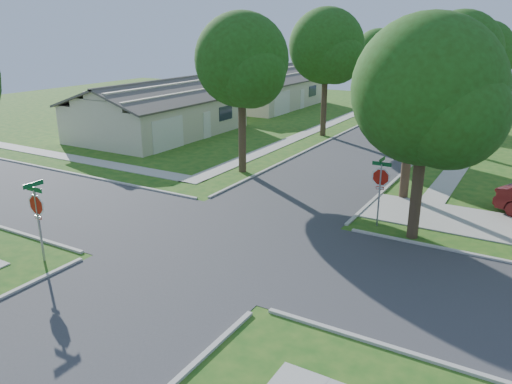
{
  "coord_description": "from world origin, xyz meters",
  "views": [
    {
      "loc": [
        10.18,
        -15.0,
        8.03
      ],
      "look_at": [
        0.37,
        1.86,
        1.6
      ],
      "focal_mm": 35.0,
      "sensor_mm": 36.0,
      "label": 1
    }
  ],
  "objects_px": {
    "tree_w_far": "(378,55)",
    "tree_e_mid": "(460,56)",
    "tree_w_near": "(243,65)",
    "car_curb_east": "(424,132)",
    "stop_sign_sw": "(37,208)",
    "tree_e_near": "(415,82)",
    "house_nw_near": "(160,115)",
    "tree_e_far": "(484,53)",
    "tree_ne_corner": "(428,97)",
    "car_curb_west": "(402,112)",
    "house_nw_far": "(265,92)",
    "tree_w_mid": "(327,50)",
    "stop_sign_ne": "(381,180)"
  },
  "relations": [
    {
      "from": "tree_e_near",
      "to": "car_curb_east",
      "type": "relative_size",
      "value": 1.75
    },
    {
      "from": "house_nw_far",
      "to": "tree_w_near",
      "type": "bearing_deg",
      "value": -63.73
    },
    {
      "from": "stop_sign_sw",
      "to": "tree_w_near",
      "type": "height_order",
      "value": "tree_w_near"
    },
    {
      "from": "car_curb_west",
      "to": "stop_sign_ne",
      "type": "bearing_deg",
      "value": 109.87
    },
    {
      "from": "tree_e_mid",
      "to": "car_curb_east",
      "type": "xyz_separation_m",
      "value": [
        -1.98,
        1.02,
        -5.45
      ]
    },
    {
      "from": "tree_w_far",
      "to": "tree_e_mid",
      "type": "bearing_deg",
      "value": -54.1
    },
    {
      "from": "tree_w_near",
      "to": "car_curb_east",
      "type": "bearing_deg",
      "value": 60.32
    },
    {
      "from": "tree_w_mid",
      "to": "house_nw_near",
      "type": "xyz_separation_m",
      "value": [
        -11.35,
        -6.01,
        -4.97
      ]
    },
    {
      "from": "tree_ne_corner",
      "to": "house_nw_far",
      "type": "relative_size",
      "value": 0.64
    },
    {
      "from": "tree_w_far",
      "to": "house_nw_far",
      "type": "xyz_separation_m",
      "value": [
        -11.34,
        -2.01,
        -3.99
      ]
    },
    {
      "from": "tree_ne_corner",
      "to": "car_curb_east",
      "type": "relative_size",
      "value": 1.83
    },
    {
      "from": "tree_e_near",
      "to": "tree_w_near",
      "type": "bearing_deg",
      "value": 180.0
    },
    {
      "from": "tree_e_mid",
      "to": "house_nw_far",
      "type": "bearing_deg",
      "value": 152.09
    },
    {
      "from": "tree_ne_corner",
      "to": "car_curb_west",
      "type": "distance_m",
      "value": 28.33
    },
    {
      "from": "tree_e_mid",
      "to": "tree_e_far",
      "type": "xyz_separation_m",
      "value": [
        -0.0,
        13.0,
        -0.27
      ]
    },
    {
      "from": "tree_w_near",
      "to": "car_curb_east",
      "type": "relative_size",
      "value": 1.89
    },
    {
      "from": "stop_sign_sw",
      "to": "tree_e_mid",
      "type": "bearing_deg",
      "value": 69.8
    },
    {
      "from": "tree_w_mid",
      "to": "car_curb_west",
      "type": "relative_size",
      "value": 1.97
    },
    {
      "from": "stop_sign_sw",
      "to": "tree_e_mid",
      "type": "distance_m",
      "value": 27.71
    },
    {
      "from": "tree_e_near",
      "to": "house_nw_near",
      "type": "distance_m",
      "value": 21.98
    },
    {
      "from": "tree_w_far",
      "to": "car_curb_west",
      "type": "xyz_separation_m",
      "value": [
        3.45,
        -2.94,
        -4.8
      ]
    },
    {
      "from": "tree_w_far",
      "to": "house_nw_far",
      "type": "distance_m",
      "value": 12.19
    },
    {
      "from": "stop_sign_sw",
      "to": "tree_e_mid",
      "type": "xyz_separation_m",
      "value": [
        9.46,
        25.71,
        4.22
      ]
    },
    {
      "from": "tree_e_near",
      "to": "tree_w_mid",
      "type": "height_order",
      "value": "tree_w_mid"
    },
    {
      "from": "tree_w_mid",
      "to": "stop_sign_sw",
      "type": "bearing_deg",
      "value": -90.13
    },
    {
      "from": "stop_sign_sw",
      "to": "stop_sign_ne",
      "type": "relative_size",
      "value": 1.0
    },
    {
      "from": "tree_ne_corner",
      "to": "car_curb_west",
      "type": "xyz_separation_m",
      "value": [
        -7.56,
        26.86,
        -4.89
      ]
    },
    {
      "from": "tree_e_far",
      "to": "house_nw_far",
      "type": "height_order",
      "value": "tree_e_far"
    },
    {
      "from": "tree_e_mid",
      "to": "tree_ne_corner",
      "type": "xyz_separation_m",
      "value": [
        1.6,
        -16.8,
        -0.66
      ]
    },
    {
      "from": "tree_e_near",
      "to": "tree_w_mid",
      "type": "relative_size",
      "value": 0.87
    },
    {
      "from": "tree_e_far",
      "to": "tree_ne_corner",
      "type": "bearing_deg",
      "value": -86.91
    },
    {
      "from": "tree_e_near",
      "to": "tree_w_far",
      "type": "relative_size",
      "value": 1.03
    },
    {
      "from": "stop_sign_ne",
      "to": "tree_w_mid",
      "type": "relative_size",
      "value": 0.31
    },
    {
      "from": "house_nw_near",
      "to": "car_curb_east",
      "type": "bearing_deg",
      "value": 20.54
    },
    {
      "from": "stop_sign_ne",
      "to": "tree_w_far",
      "type": "bearing_deg",
      "value": 107.7
    },
    {
      "from": "tree_e_near",
      "to": "tree_ne_corner",
      "type": "relative_size",
      "value": 0.96
    },
    {
      "from": "stop_sign_sw",
      "to": "car_curb_east",
      "type": "bearing_deg",
      "value": 74.37
    },
    {
      "from": "house_nw_far",
      "to": "stop_sign_sw",
      "type": "bearing_deg",
      "value": -72.9
    },
    {
      "from": "tree_e_mid",
      "to": "house_nw_near",
      "type": "height_order",
      "value": "tree_e_mid"
    },
    {
      "from": "tree_w_far",
      "to": "car_curb_east",
      "type": "relative_size",
      "value": 1.7
    },
    {
      "from": "house_nw_far",
      "to": "car_curb_west",
      "type": "distance_m",
      "value": 14.84
    },
    {
      "from": "tree_w_near",
      "to": "car_curb_west",
      "type": "distance_m",
      "value": 22.98
    },
    {
      "from": "tree_w_mid",
      "to": "tree_ne_corner",
      "type": "distance_m",
      "value": 20.1
    },
    {
      "from": "stop_sign_sw",
      "to": "house_nw_near",
      "type": "height_order",
      "value": "house_nw_near"
    },
    {
      "from": "stop_sign_sw",
      "to": "house_nw_near",
      "type": "relative_size",
      "value": 0.22
    },
    {
      "from": "tree_e_near",
      "to": "tree_e_far",
      "type": "height_order",
      "value": "tree_e_far"
    },
    {
      "from": "tree_w_mid",
      "to": "house_nw_near",
      "type": "distance_m",
      "value": 13.77
    },
    {
      "from": "tree_w_mid",
      "to": "house_nw_far",
      "type": "relative_size",
      "value": 0.7
    },
    {
      "from": "stop_sign_ne",
      "to": "house_nw_far",
      "type": "height_order",
      "value": "house_nw_far"
    },
    {
      "from": "tree_e_mid",
      "to": "tree_e_far",
      "type": "height_order",
      "value": "tree_e_mid"
    }
  ]
}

